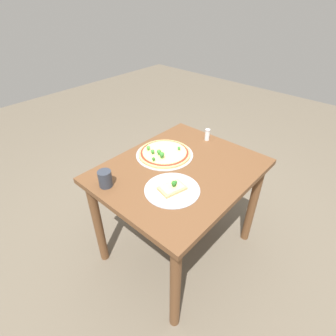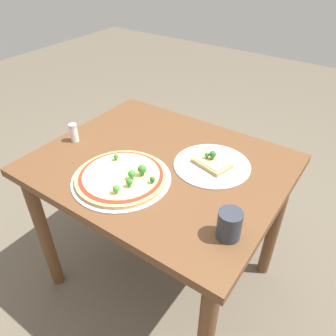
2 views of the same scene
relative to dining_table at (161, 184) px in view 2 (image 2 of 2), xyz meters
name	(u,v)px [view 2 (image 2 of 2)]	position (x,y,z in m)	size (l,w,h in m)	color
ground_plane	(162,274)	(0.00, 0.00, -0.64)	(8.00, 8.00, 0.00)	brown
dining_table	(161,184)	(0.00, 0.00, 0.00)	(1.00, 0.82, 0.76)	brown
pizza_tray_whole	(122,177)	(0.05, 0.18, 0.13)	(0.38, 0.38, 0.07)	#A3A3A8
pizza_tray_slice	(212,164)	(-0.19, -0.10, 0.13)	(0.31, 0.31, 0.06)	#A3A3A8
drinking_cup	(229,225)	(-0.41, 0.21, 0.17)	(0.08, 0.08, 0.10)	#2D333D
condiment_shaker	(74,133)	(0.41, 0.09, 0.16)	(0.04, 0.04, 0.08)	silver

